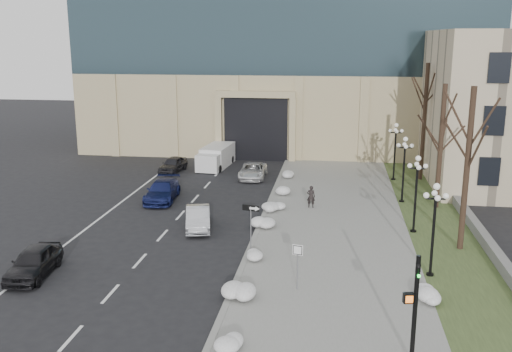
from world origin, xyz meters
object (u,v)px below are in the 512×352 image
at_px(car_b, 198,218).
at_px(keep_sign, 298,257).
at_px(car_e, 173,164).
at_px(lamppost_a, 434,217).
at_px(lamppost_b, 416,184).
at_px(lamppost_d, 395,144).
at_px(car_a, 34,262).
at_px(car_c, 162,191).
at_px(car_d, 253,171).
at_px(lamppost_c, 404,161).
at_px(one_way_sign, 254,214).
at_px(traffic_signal, 414,312).
at_px(pedestrian, 311,197).
at_px(box_truck, 216,157).

relative_size(car_b, keep_sign, 1.79).
relative_size(car_e, lamppost_a, 0.81).
xyz_separation_m(car_e, lamppost_b, (18.79, -13.62, 2.42)).
bearing_deg(lamppost_b, car_b, -175.79).
bearing_deg(lamppost_d, car_a, -131.22).
relative_size(car_b, lamppost_d, 0.86).
xyz_separation_m(car_a, car_c, (2.28, 13.81, -0.00)).
distance_m(car_d, lamppost_c, 13.15).
bearing_deg(car_c, one_way_sign, -53.93).
distance_m(keep_sign, lamppost_a, 6.98).
distance_m(keep_sign, traffic_signal, 7.09).
relative_size(car_d, lamppost_b, 0.95).
bearing_deg(one_way_sign, pedestrian, 84.46).
bearing_deg(lamppost_a, lamppost_c, 90.00).
relative_size(car_d, car_e, 1.17).
bearing_deg(lamppost_b, box_truck, 133.95).
bearing_deg(car_e, traffic_signal, -52.75).
bearing_deg(car_a, lamppost_d, 43.22).
bearing_deg(car_b, one_way_sign, -55.07).
bearing_deg(car_c, car_a, -104.17).
height_order(lamppost_b, lamppost_c, same).
height_order(car_c, lamppost_b, lamppost_b).
distance_m(car_a, car_b, 10.24).
distance_m(car_c, car_e, 9.02).
xyz_separation_m(box_truck, lamppost_d, (15.46, -3.04, 2.17)).
bearing_deg(car_a, car_b, 46.44).
xyz_separation_m(car_d, lamppost_d, (11.54, 0.69, 2.45)).
xyz_separation_m(car_d, lamppost_c, (11.54, -5.81, 2.45)).
distance_m(one_way_sign, lamppost_b, 10.11).
xyz_separation_m(car_b, traffic_signal, (11.10, -13.59, 1.40)).
bearing_deg(box_truck, pedestrian, -47.44).
distance_m(car_c, one_way_sign, 12.29).
xyz_separation_m(car_b, lamppost_c, (12.99, 7.46, 2.40)).
relative_size(car_c, car_e, 1.28).
height_order(car_a, lamppost_c, lamppost_c).
height_order(car_c, box_truck, box_truck).
distance_m(car_a, keep_sign, 12.99).
xyz_separation_m(car_e, lamppost_d, (18.79, -0.62, 2.42)).
relative_size(box_truck, traffic_signal, 1.45).
bearing_deg(keep_sign, traffic_signal, -37.61).
bearing_deg(box_truck, lamppost_a, -50.43).
bearing_deg(pedestrian, car_e, -37.60).
distance_m(car_b, car_e, 15.69).
xyz_separation_m(car_a, car_d, (7.76, 21.33, -0.09)).
bearing_deg(car_e, lamppost_a, -40.67).
bearing_deg(lamppost_b, car_c, 164.32).
distance_m(car_a, traffic_signal, 18.31).
height_order(car_d, lamppost_c, lamppost_c).
distance_m(one_way_sign, lamppost_a, 9.31).
height_order(car_a, lamppost_d, lamppost_d).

